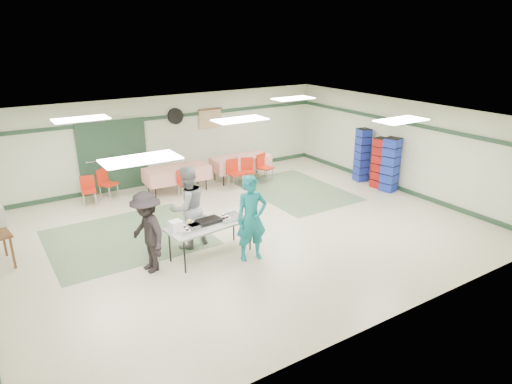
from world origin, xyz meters
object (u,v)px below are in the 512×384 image
dining_table_a (241,162)px  chair_c (263,165)px  volunteer_grey (187,207)px  chair_b (234,170)px  serving_table (210,225)px  volunteer_teal (252,219)px  dining_table_b (177,173)px  chair_a (248,168)px  chair_loose_b (88,188)px  chair_loose_a (106,181)px  volunteer_dark (147,232)px  crate_stack_blue_b (390,165)px  crate_stack_blue_a (362,155)px  crate_stack_red (380,163)px  chair_d (184,181)px

dining_table_a → chair_c: bearing=-46.5°
volunteer_grey → chair_b: bearing=-144.6°
serving_table → volunteer_teal: bearing=-46.4°
volunteer_teal → dining_table_b: size_ratio=0.95×
dining_table_b → chair_a: (2.11, -0.57, -0.05)m
chair_b → chair_loose_b: bearing=165.9°
dining_table_a → chair_a: 0.58m
volunteer_grey → chair_loose_a: volunteer_grey is taller
volunteer_grey → chair_loose_b: bearing=-82.1°
volunteer_dark → dining_table_a: bearing=125.7°
volunteer_teal → chair_c: size_ratio=2.05×
chair_b → chair_loose_a: size_ratio=0.97×
dining_table_a → chair_loose_a: (-4.17, 0.47, -0.02)m
volunteer_dark → chair_a: size_ratio=1.96×
chair_c → crate_stack_blue_b: 3.87m
dining_table_b → chair_b: bearing=-17.3°
volunteer_teal → chair_loose_a: bearing=118.1°
chair_a → chair_loose_b: (-4.61, 0.85, -0.02)m
chair_a → chair_loose_a: size_ratio=0.94×
volunteer_dark → crate_stack_blue_a: (7.74, 1.91, 0.01)m
chair_b → chair_loose_a: bearing=161.4°
volunteer_dark → chair_loose_b: (-0.12, 4.38, -0.33)m
volunteer_teal → crate_stack_red: 6.03m
dining_table_b → crate_stack_red: size_ratio=1.25×
volunteer_grey → serving_table: bearing=95.5°
volunteer_grey → dining_table_a: volunteer_grey is taller
chair_d → crate_stack_red: crate_stack_red is taller
crate_stack_blue_b → volunteer_teal: bearing=-166.1°
crate_stack_red → serving_table: bearing=-169.0°
volunteer_grey → chair_a: volunteer_grey is taller
volunteer_teal → dining_table_a: size_ratio=0.96×
volunteer_dark → crate_stack_blue_b: size_ratio=1.03×
volunteer_grey → chair_c: 4.94m
chair_loose_b → chair_b: bearing=-2.3°
dining_table_a → chair_d: (-2.22, -0.57, -0.07)m
serving_table → volunteer_teal: volunteer_teal is taller
volunteer_dark → chair_loose_a: bearing=168.7°
dining_table_a → chair_d: 2.29m
chair_loose_a → crate_stack_blue_a: (7.33, -2.67, 0.29)m
chair_loose_a → crate_stack_blue_b: crate_stack_blue_b is taller
chair_c → crate_stack_blue_b: size_ratio=0.55×
chair_d → crate_stack_red: size_ratio=0.53×
serving_table → chair_loose_a: chair_loose_a is taller
chair_loose_b → crate_stack_red: (7.86, -3.25, 0.27)m
chair_a → crate_stack_red: bearing=-13.0°
chair_loose_a → crate_stack_red: 8.10m
chair_c → volunteer_grey: bearing=-160.9°
dining_table_b → chair_loose_b: (-2.50, 0.28, -0.07)m
dining_table_b → chair_d: chair_d is taller
dining_table_b → crate_stack_blue_b: bearing=-30.2°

